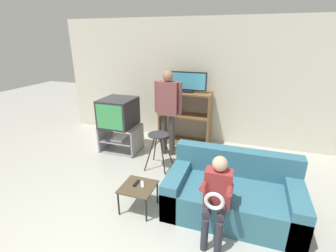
# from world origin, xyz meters

# --- Properties ---
(wall_back) EXTENTS (6.40, 0.06, 2.60)m
(wall_back) POSITION_xyz_m (0.00, 3.90, 1.30)
(wall_back) COLOR silver
(wall_back) RESTS_ON ground_plane
(tv_stand) EXTENTS (0.77, 0.55, 0.54)m
(tv_stand) POSITION_xyz_m (-1.35, 2.78, 0.27)
(tv_stand) COLOR #939399
(tv_stand) RESTS_ON ground_plane
(television_main) EXTENTS (0.62, 0.68, 0.55)m
(television_main) POSITION_xyz_m (-1.36, 2.77, 0.82)
(television_main) COLOR #2D2D33
(television_main) RESTS_ON tv_stand
(media_shelf) EXTENTS (1.09, 0.46, 1.13)m
(media_shelf) POSITION_xyz_m (-0.22, 3.61, 0.58)
(media_shelf) COLOR brown
(media_shelf) RESTS_ON ground_plane
(television_flat) EXTENTS (0.83, 0.20, 0.42)m
(television_flat) POSITION_xyz_m (-0.21, 3.61, 1.33)
(television_flat) COLOR black
(television_flat) RESTS_ON media_shelf
(folding_stool) EXTENTS (0.41, 0.45, 0.64)m
(folding_stool) POSITION_xyz_m (-0.37, 2.37, 0.52)
(folding_stool) COLOR black
(folding_stool) RESTS_ON ground_plane
(snack_table) EXTENTS (0.44, 0.44, 0.36)m
(snack_table) POSITION_xyz_m (-0.22, 1.22, 0.31)
(snack_table) COLOR brown
(snack_table) RESTS_ON ground_plane
(remote_control_black) EXTENTS (0.04, 0.15, 0.02)m
(remote_control_black) POSITION_xyz_m (-0.27, 1.26, 0.37)
(remote_control_black) COLOR black
(remote_control_black) RESTS_ON snack_table
(remote_control_white) EXTENTS (0.10, 0.14, 0.02)m
(remote_control_white) POSITION_xyz_m (-0.18, 1.26, 0.37)
(remote_control_white) COLOR silver
(remote_control_white) RESTS_ON snack_table
(couch) EXTENTS (1.69, 0.92, 0.77)m
(couch) POSITION_xyz_m (0.97, 1.58, 0.26)
(couch) COLOR teal
(couch) RESTS_ON ground_plane
(person_standing_adult) EXTENTS (0.53, 0.20, 1.65)m
(person_standing_adult) POSITION_xyz_m (-0.38, 2.92, 1.00)
(person_standing_adult) COLOR #3D3833
(person_standing_adult) RESTS_ON ground_plane
(person_seated_child) EXTENTS (0.33, 0.43, 1.01)m
(person_seated_child) POSITION_xyz_m (0.82, 1.06, 0.59)
(person_seated_child) COLOR #2D2D38
(person_seated_child) RESTS_ON ground_plane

